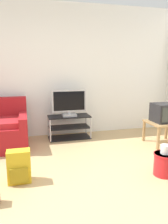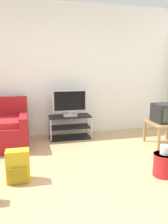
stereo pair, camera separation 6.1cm
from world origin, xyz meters
TOP-DOWN VIEW (x-y plane):
  - ground_plane at (0.00, 0.00)m, footprint 9.00×9.80m
  - wall_back at (0.00, 2.45)m, footprint 9.00×0.10m
  - tv_stand at (0.59, 2.09)m, footprint 0.84×0.40m
  - flat_tv at (0.59, 2.06)m, footprint 0.68×0.22m
  - side_table at (2.22, 1.28)m, footprint 0.56×0.56m
  - crt_tv at (2.22, 1.30)m, footprint 0.38×0.39m
  - backpack at (-0.37, 0.47)m, footprint 0.29×0.24m
  - cleaning_bucket at (1.52, 0.18)m, footprint 0.29×0.29m

SIDE VIEW (x-z plane):
  - ground_plane at x=0.00m, z-range -0.02..0.00m
  - cleaning_bucket at x=1.52m, z-range -0.03..0.39m
  - backpack at x=-0.37m, z-range 0.00..0.42m
  - tv_stand at x=0.59m, z-range 0.00..0.47m
  - side_table at x=2.22m, z-range 0.15..0.58m
  - crt_tv at x=2.22m, z-range 0.43..0.77m
  - flat_tv at x=0.59m, z-range 0.46..0.99m
  - wall_back at x=0.00m, z-range 0.00..2.70m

